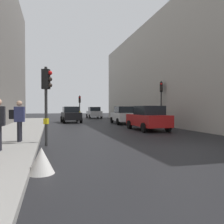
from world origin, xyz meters
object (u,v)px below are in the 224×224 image
car_red_sedan (148,118)px  car_silver_hatchback (94,113)px  traffic_light_near_right (46,91)px  traffic_light_mid_street (161,95)px  car_white_compact (124,115)px  pedestrian_with_grey_backpack (18,118)px  car_dark_suv (71,115)px  traffic_light_far_median (80,103)px  warning_sign_triangle (41,160)px

car_red_sedan → car_silver_hatchback: same height
traffic_light_near_right → car_red_sedan: size_ratio=0.80×
traffic_light_mid_street → car_white_compact: 4.75m
pedestrian_with_grey_backpack → car_dark_suv: bearing=76.4°
car_silver_hatchback → car_dark_suv: size_ratio=0.99×
traffic_light_far_median → traffic_light_mid_street: (5.66, -11.47, 0.50)m
car_red_sedan → car_silver_hatchback: size_ratio=1.00×
traffic_light_near_right → car_silver_hatchback: 25.70m
traffic_light_near_right → pedestrian_with_grey_backpack: bearing=157.0°
traffic_light_near_right → traffic_light_mid_street: bearing=39.1°
traffic_light_far_median → warning_sign_triangle: 23.75m
traffic_light_far_median → car_red_sedan: size_ratio=0.77×
traffic_light_near_right → car_silver_hatchback: size_ratio=0.80×
traffic_light_mid_street → warning_sign_triangle: 15.46m
car_red_sedan → car_dark_suv: (-4.62, 10.20, 0.00)m
traffic_light_far_median → car_silver_hatchback: 6.41m
traffic_light_mid_street → car_red_sedan: size_ratio=0.94×
pedestrian_with_grey_backpack → traffic_light_mid_street: bearing=34.1°
traffic_light_far_median → car_dark_suv: bearing=-110.3°
car_red_sedan → car_dark_suv: same height
pedestrian_with_grey_backpack → warning_sign_triangle: (1.11, -4.63, -0.84)m
traffic_light_far_median → warning_sign_triangle: size_ratio=4.98×
car_white_compact → warning_sign_triangle: 17.31m
traffic_light_near_right → car_dark_suv: size_ratio=0.79×
traffic_light_near_right → car_silver_hatchback: (6.84, 24.73, -1.44)m
car_red_sedan → car_dark_suv: 11.19m
traffic_light_mid_street → pedestrian_with_grey_backpack: bearing=-145.9°
pedestrian_with_grey_backpack → car_white_compact: bearing=52.3°
car_silver_hatchback → traffic_light_near_right: bearing=-105.5°
car_white_compact → pedestrian_with_grey_backpack: bearing=-127.7°
traffic_light_far_median → warning_sign_triangle: (-3.94, -23.35, -1.91)m
traffic_light_mid_street → warning_sign_triangle: (-9.60, -11.87, -2.41)m
traffic_light_mid_street → car_dark_suv: 10.47m
traffic_light_near_right → traffic_light_mid_street: 12.29m
traffic_light_far_median → car_red_sedan: (3.11, -14.26, -1.36)m
traffic_light_far_median → car_white_compact: bearing=-65.9°
car_white_compact → warning_sign_triangle: bearing=-115.3°
traffic_light_near_right → car_silver_hatchback: bearing=74.5°
warning_sign_triangle → traffic_light_mid_street: bearing=51.0°
car_white_compact → car_dark_suv: bearing=143.7°
car_dark_suv → car_white_compact: 6.15m
traffic_light_mid_street → car_dark_suv: (-7.17, 7.40, -1.85)m
car_red_sedan → car_dark_suv: size_ratio=0.99×
car_white_compact → traffic_light_near_right: bearing=-122.4°
car_white_compact → pedestrian_with_grey_backpack: (-8.50, -11.01, 0.29)m
car_white_compact → car_red_sedan: bearing=-93.0°
traffic_light_mid_street → pedestrian_with_grey_backpack: size_ratio=2.24×
traffic_light_mid_street → car_white_compact: (-2.21, 3.77, -1.85)m
traffic_light_mid_street → car_silver_hatchback: (-2.69, 16.98, -1.85)m
traffic_light_far_median → car_dark_suv: traffic_light_far_median is taller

